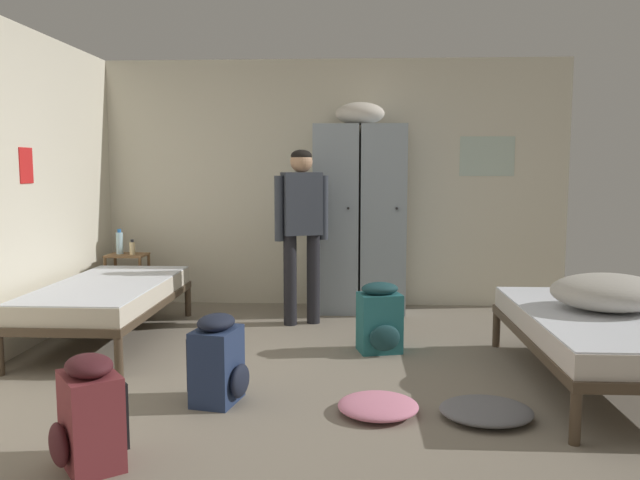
{
  "coord_description": "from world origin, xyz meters",
  "views": [
    {
      "loc": [
        0.22,
        -3.98,
        1.43
      ],
      "look_at": [
        0.0,
        0.26,
        0.95
      ],
      "focal_mm": 35.84,
      "sensor_mm": 36.0,
      "label": 1
    }
  ],
  "objects_px": {
    "backpack_teal": "(380,319)",
    "person_traveler": "(302,220)",
    "locker_bank": "(359,215)",
    "clothes_pile_pink": "(378,406)",
    "shelf_unit": "(128,276)",
    "backpack_maroon": "(89,415)",
    "lotion_bottle": "(132,248)",
    "bedding_heap": "(609,292)",
    "water_bottle": "(120,243)",
    "bed_left_rear": "(108,296)",
    "clothes_pile_grey": "(486,411)",
    "bed_right": "(594,330)",
    "backpack_navy": "(218,361)"
  },
  "relations": [
    {
      "from": "backpack_teal",
      "to": "person_traveler",
      "type": "bearing_deg",
      "value": 127.92
    },
    {
      "from": "locker_bank",
      "to": "clothes_pile_pink",
      "type": "bearing_deg",
      "value": -88.08
    },
    {
      "from": "shelf_unit",
      "to": "backpack_maroon",
      "type": "relative_size",
      "value": 1.04
    },
    {
      "from": "lotion_bottle",
      "to": "bedding_heap",
      "type": "bearing_deg",
      "value": -26.59
    },
    {
      "from": "water_bottle",
      "to": "clothes_pile_pink",
      "type": "distance_m",
      "value": 3.7
    },
    {
      "from": "clothes_pile_pink",
      "to": "backpack_teal",
      "type": "bearing_deg",
      "value": 87.3
    },
    {
      "from": "shelf_unit",
      "to": "bed_left_rear",
      "type": "height_order",
      "value": "shelf_unit"
    },
    {
      "from": "clothes_pile_grey",
      "to": "water_bottle",
      "type": "bearing_deg",
      "value": 139.19
    },
    {
      "from": "locker_bank",
      "to": "bedding_heap",
      "type": "distance_m",
      "value": 2.68
    },
    {
      "from": "bed_left_rear",
      "to": "shelf_unit",
      "type": "bearing_deg",
      "value": 102.26
    },
    {
      "from": "shelf_unit",
      "to": "clothes_pile_grey",
      "type": "bearing_deg",
      "value": -41.34
    },
    {
      "from": "person_traveler",
      "to": "backpack_teal",
      "type": "distance_m",
      "value": 1.31
    },
    {
      "from": "person_traveler",
      "to": "clothes_pile_pink",
      "type": "xyz_separation_m",
      "value": [
        0.62,
        -2.14,
        -0.92
      ]
    },
    {
      "from": "shelf_unit",
      "to": "bedding_heap",
      "type": "height_order",
      "value": "bedding_heap"
    },
    {
      "from": "bed_left_rear",
      "to": "clothes_pile_grey",
      "type": "relative_size",
      "value": 3.57
    },
    {
      "from": "water_bottle",
      "to": "clothes_pile_grey",
      "type": "distance_m",
      "value": 4.17
    },
    {
      "from": "bed_right",
      "to": "person_traveler",
      "type": "distance_m",
      "value": 2.65
    },
    {
      "from": "backpack_navy",
      "to": "backpack_teal",
      "type": "relative_size",
      "value": 1.0
    },
    {
      "from": "bed_right",
      "to": "person_traveler",
      "type": "bearing_deg",
      "value": 142.11
    },
    {
      "from": "bedding_heap",
      "to": "person_traveler",
      "type": "relative_size",
      "value": 0.47
    },
    {
      "from": "backpack_maroon",
      "to": "backpack_navy",
      "type": "relative_size",
      "value": 1.0
    },
    {
      "from": "backpack_teal",
      "to": "clothes_pile_pink",
      "type": "bearing_deg",
      "value": -92.7
    },
    {
      "from": "bedding_heap",
      "to": "water_bottle",
      "type": "distance_m",
      "value": 4.52
    },
    {
      "from": "water_bottle",
      "to": "backpack_navy",
      "type": "distance_m",
      "value": 2.98
    },
    {
      "from": "clothes_pile_grey",
      "to": "lotion_bottle",
      "type": "bearing_deg",
      "value": 138.43
    },
    {
      "from": "shelf_unit",
      "to": "backpack_navy",
      "type": "bearing_deg",
      "value": -59.81
    },
    {
      "from": "bed_left_rear",
      "to": "clothes_pile_pink",
      "type": "height_order",
      "value": "bed_left_rear"
    },
    {
      "from": "person_traveler",
      "to": "water_bottle",
      "type": "distance_m",
      "value": 1.97
    },
    {
      "from": "locker_bank",
      "to": "bedding_heap",
      "type": "height_order",
      "value": "locker_bank"
    },
    {
      "from": "shelf_unit",
      "to": "bed_right",
      "type": "relative_size",
      "value": 0.3
    },
    {
      "from": "backpack_maroon",
      "to": "backpack_navy",
      "type": "bearing_deg",
      "value": 63.63
    },
    {
      "from": "bedding_heap",
      "to": "clothes_pile_pink",
      "type": "xyz_separation_m",
      "value": [
        -1.54,
        -0.64,
        -0.57
      ]
    },
    {
      "from": "bedding_heap",
      "to": "water_bottle",
      "type": "xyz_separation_m",
      "value": [
        -4.04,
        2.01,
        0.07
      ]
    },
    {
      "from": "bed_right",
      "to": "bedding_heap",
      "type": "height_order",
      "value": "bedding_heap"
    },
    {
      "from": "person_traveler",
      "to": "clothes_pile_grey",
      "type": "bearing_deg",
      "value": -60.49
    },
    {
      "from": "backpack_navy",
      "to": "backpack_teal",
      "type": "distance_m",
      "value": 1.53
    },
    {
      "from": "backpack_teal",
      "to": "clothes_pile_grey",
      "type": "relative_size",
      "value": 1.03
    },
    {
      "from": "clothes_pile_pink",
      "to": "lotion_bottle",
      "type": "bearing_deg",
      "value": 132.27
    },
    {
      "from": "backpack_teal",
      "to": "clothes_pile_pink",
      "type": "xyz_separation_m",
      "value": [
        -0.06,
        -1.27,
        -0.21
      ]
    },
    {
      "from": "bed_left_rear",
      "to": "lotion_bottle",
      "type": "height_order",
      "value": "lotion_bottle"
    },
    {
      "from": "water_bottle",
      "to": "clothes_pile_pink",
      "type": "xyz_separation_m",
      "value": [
        2.5,
        -2.65,
        -0.64
      ]
    },
    {
      "from": "locker_bank",
      "to": "backpack_maroon",
      "type": "xyz_separation_m",
      "value": [
        -1.31,
        -3.48,
        -0.71
      ]
    },
    {
      "from": "person_traveler",
      "to": "lotion_bottle",
      "type": "xyz_separation_m",
      "value": [
        -1.73,
        0.45,
        -0.32
      ]
    },
    {
      "from": "clothes_pile_grey",
      "to": "locker_bank",
      "type": "bearing_deg",
      "value": 104.29
    },
    {
      "from": "clothes_pile_grey",
      "to": "bed_right",
      "type": "bearing_deg",
      "value": 36.28
    },
    {
      "from": "backpack_maroon",
      "to": "clothes_pile_pink",
      "type": "distance_m",
      "value": 1.61
    },
    {
      "from": "bed_right",
      "to": "backpack_teal",
      "type": "bearing_deg",
      "value": 152.24
    },
    {
      "from": "bed_left_rear",
      "to": "backpack_navy",
      "type": "bearing_deg",
      "value": -48.24
    },
    {
      "from": "backpack_maroon",
      "to": "clothes_pile_grey",
      "type": "relative_size",
      "value": 1.03
    },
    {
      "from": "person_traveler",
      "to": "backpack_maroon",
      "type": "xyz_separation_m",
      "value": [
        -0.79,
        -2.89,
        -0.7
      ]
    }
  ]
}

